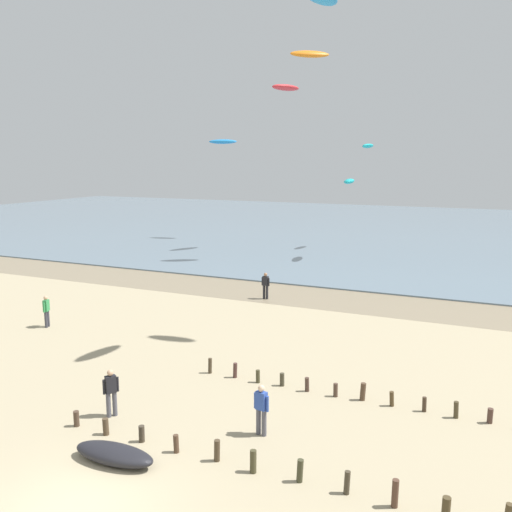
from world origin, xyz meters
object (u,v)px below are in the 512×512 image
at_px(person_trailing_behind, 111,391).
at_px(kite_aloft_0, 349,181).
at_px(person_by_waterline, 261,408).
at_px(grounded_kite, 114,454).
at_px(kite_aloft_3, 310,54).
at_px(person_far_down_beach, 266,285).
at_px(kite_aloft_6, 223,142).
at_px(person_left_flank, 46,310).
at_px(kite_aloft_2, 286,88).
at_px(kite_aloft_5, 368,146).

xyz_separation_m(person_trailing_behind, kite_aloft_0, (-0.71, 33.13, 6.01)).
height_order(person_by_waterline, grounded_kite, person_by_waterline).
xyz_separation_m(grounded_kite, kite_aloft_3, (-5.77, 33.48, 17.05)).
bearing_deg(grounded_kite, kite_aloft_3, -81.89).
distance_m(person_far_down_beach, kite_aloft_6, 29.22).
height_order(person_left_flank, kite_aloft_2, kite_aloft_2).
xyz_separation_m(person_by_waterline, kite_aloft_5, (-6.11, 39.20, 9.15)).
bearing_deg(person_left_flank, kite_aloft_2, 85.91).
bearing_deg(person_trailing_behind, kite_aloft_5, 91.19).
height_order(kite_aloft_2, kite_aloft_3, kite_aloft_3).
height_order(person_trailing_behind, kite_aloft_6, kite_aloft_6).
xyz_separation_m(person_far_down_beach, kite_aloft_2, (-6.10, 18.67, 14.50)).
xyz_separation_m(person_by_waterline, person_trailing_behind, (-5.28, -0.94, 0.00)).
height_order(kite_aloft_0, kite_aloft_3, kite_aloft_3).
xyz_separation_m(person_trailing_behind, kite_aloft_3, (-3.77, 31.08, 16.40)).
bearing_deg(kite_aloft_3, kite_aloft_2, -85.23).
xyz_separation_m(kite_aloft_2, kite_aloft_6, (-9.00, 4.37, -4.74)).
distance_m(person_left_flank, kite_aloft_3, 29.74).
height_order(grounded_kite, kite_aloft_2, kite_aloft_2).
xyz_separation_m(person_trailing_behind, kite_aloft_2, (-7.84, 36.10, 14.50)).
distance_m(kite_aloft_0, kite_aloft_6, 18.12).
bearing_deg(kite_aloft_6, kite_aloft_5, 166.75).
height_order(person_trailing_behind, grounded_kite, person_trailing_behind).
height_order(person_trailing_behind, kite_aloft_2, kite_aloft_2).
relative_size(grounded_kite, kite_aloft_6, 0.86).
bearing_deg(person_trailing_behind, person_left_flank, 144.62).
bearing_deg(kite_aloft_0, person_far_down_beach, -13.29).
relative_size(kite_aloft_3, kite_aloft_5, 1.39).
xyz_separation_m(kite_aloft_5, kite_aloft_6, (-16.01, 0.33, 0.61)).
distance_m(person_trailing_behind, kite_aloft_0, 33.68).
bearing_deg(kite_aloft_2, person_by_waterline, 46.68).
height_order(grounded_kite, kite_aloft_6, kite_aloft_6).
bearing_deg(kite_aloft_0, kite_aloft_5, 171.48).
relative_size(person_by_waterline, kite_aloft_6, 0.55).
bearing_deg(grounded_kite, person_trailing_behind, -51.82).
height_order(kite_aloft_0, kite_aloft_2, kite_aloft_2).
distance_m(person_trailing_behind, grounded_kite, 3.20).
relative_size(person_trailing_behind, kite_aloft_6, 0.55).
bearing_deg(grounded_kite, kite_aloft_5, -87.86).
relative_size(person_by_waterline, kite_aloft_5, 0.72).
height_order(kite_aloft_5, kite_aloft_6, kite_aloft_6).
distance_m(person_left_flank, grounded_kite, 15.23).
xyz_separation_m(person_far_down_beach, kite_aloft_6, (-15.10, 23.03, 9.76)).
distance_m(person_left_flank, kite_aloft_6, 35.50).
xyz_separation_m(person_by_waterline, kite_aloft_0, (-5.99, 32.20, 6.01)).
height_order(person_left_flank, person_far_down_beach, same).
bearing_deg(kite_aloft_6, person_left_flank, 89.65).
xyz_separation_m(person_left_flank, kite_aloft_3, (6.15, 24.03, 16.40)).
distance_m(person_far_down_beach, kite_aloft_5, 24.49).
bearing_deg(person_left_flank, kite_aloft_5, 74.65).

